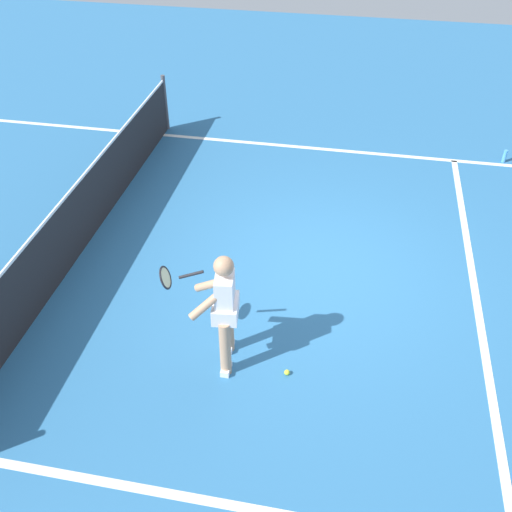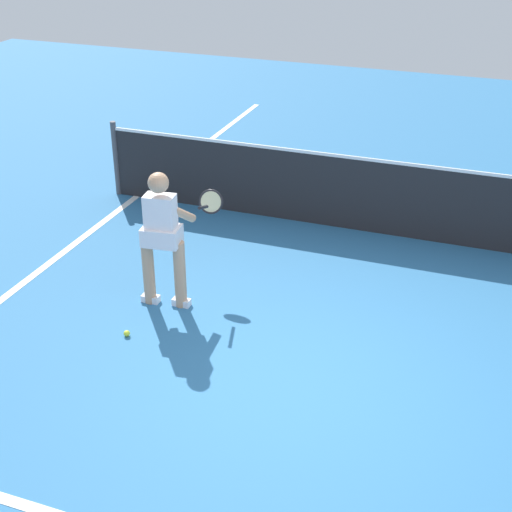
{
  "view_description": "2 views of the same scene",
  "coord_description": "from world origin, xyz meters",
  "views": [
    {
      "loc": [
        -6.4,
        -0.28,
        5.24
      ],
      "look_at": [
        -1.13,
        0.72,
        1.03
      ],
      "focal_mm": 40.65,
      "sensor_mm": 36.0,
      "label": 1
    },
    {
      "loc": [
        1.49,
        -5.34,
        4.27
      ],
      "look_at": [
        -0.83,
        0.98,
        0.76
      ],
      "focal_mm": 51.92,
      "sensor_mm": 36.0,
      "label": 2
    }
  ],
  "objects": [
    {
      "name": "service_line_marking",
      "position": [
        0.0,
        -2.11,
        0.0
      ],
      "size": [
        7.3,
        0.1,
        0.01
      ],
      "primitive_type": "cube",
      "color": "white",
      "rests_on": "ground"
    },
    {
      "name": "tennis_player",
      "position": [
        -1.88,
        0.96,
        0.85
      ],
      "size": [
        0.73,
        1.0,
        1.55
      ],
      "color": "tan",
      "rests_on": "ground"
    },
    {
      "name": "tennis_ball_near",
      "position": [
        -1.97,
        0.2,
        0.03
      ],
      "size": [
        0.07,
        0.07,
        0.07
      ],
      "primitive_type": "sphere",
      "color": "#D1E533",
      "rests_on": "ground"
    },
    {
      "name": "water_bottle",
      "position": [
        3.78,
        -2.99,
        0.12
      ],
      "size": [
        0.07,
        0.07,
        0.24
      ],
      "primitive_type": "cylinder",
      "color": "#4C9EE5",
      "rests_on": "ground"
    },
    {
      "name": "ground_plane",
      "position": [
        0.0,
        0.0,
        0.0
      ],
      "size": [
        25.12,
        25.12,
        0.0
      ],
      "primitive_type": "plane",
      "color": "teal"
    },
    {
      "name": "court_net",
      "position": [
        0.0,
        3.53,
        0.52
      ],
      "size": [
        7.98,
        0.08,
        1.11
      ],
      "color": "#4C4C51",
      "rests_on": "ground"
    },
    {
      "name": "sideline_right_marking",
      "position": [
        3.65,
        0.0,
        0.0
      ],
      "size": [
        0.1,
        17.32,
        0.01
      ],
      "primitive_type": "cube",
      "color": "white",
      "rests_on": "ground"
    }
  ]
}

